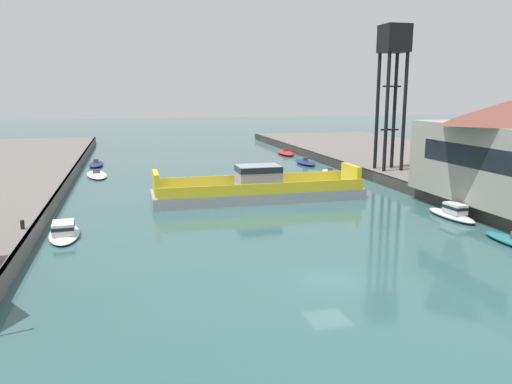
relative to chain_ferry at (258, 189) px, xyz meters
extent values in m
plane|color=#335B5B|center=(-1.73, -23.34, -1.09)|extent=(400.00, 400.00, 0.00)
cube|color=#423D38|center=(-20.13, -3.34, -0.43)|extent=(0.30, 140.00, 1.33)
cube|color=#423D38|center=(16.68, -3.34, -0.43)|extent=(0.30, 140.00, 1.33)
cube|color=#939399|center=(0.00, 0.00, -0.54)|extent=(22.02, 5.98, 1.10)
cube|color=yellow|center=(0.01, 2.88, 0.56)|extent=(21.12, 0.21, 1.10)
cube|color=yellow|center=(-0.01, -2.88, 0.56)|extent=(21.12, 0.21, 1.10)
cube|color=#939399|center=(0.00, 0.00, 1.26)|extent=(4.41, 3.25, 2.51)
cube|color=black|center=(0.00, 0.00, 2.17)|extent=(4.45, 3.29, 0.60)
cube|color=yellow|center=(10.50, -0.05, 1.11)|extent=(0.52, 4.12, 2.20)
cube|color=yellow|center=(-10.50, 0.05, 1.11)|extent=(0.52, 4.12, 2.20)
ellipsoid|color=white|center=(13.67, 13.32, -0.87)|extent=(2.61, 6.06, 0.44)
cube|color=#4C4C51|center=(13.67, 13.32, -0.40)|extent=(0.67, 0.49, 0.50)
ellipsoid|color=navy|center=(-17.90, 29.57, -0.81)|extent=(2.15, 6.43, 0.56)
cube|color=#4C4C51|center=(-17.90, 29.57, -0.28)|extent=(0.71, 0.42, 0.50)
ellipsoid|color=white|center=(-17.30, 19.68, -0.89)|extent=(3.64, 8.04, 0.42)
cube|color=#4C4C51|center=(-17.30, 19.68, -0.43)|extent=(0.94, 0.53, 0.50)
ellipsoid|color=white|center=(14.65, -12.13, -0.81)|extent=(2.01, 5.83, 0.57)
cube|color=silver|center=(14.68, -12.56, -0.08)|extent=(1.29, 2.08, 0.89)
cube|color=black|center=(14.68, -12.56, 0.03)|extent=(1.33, 2.13, 0.27)
ellipsoid|color=white|center=(-18.17, -9.50, -0.91)|extent=(2.69, 6.51, 0.36)
cube|color=silver|center=(-18.14, -9.98, -0.28)|extent=(1.73, 2.33, 0.89)
cube|color=black|center=(-18.14, -9.98, -0.17)|extent=(1.78, 2.40, 0.27)
ellipsoid|color=navy|center=(13.70, 23.24, -0.80)|extent=(2.35, 6.14, 0.59)
cube|color=#4C4C51|center=(13.70, 23.24, -0.25)|extent=(0.76, 0.43, 0.50)
ellipsoid|color=red|center=(14.70, 36.54, -0.80)|extent=(3.40, 7.96, 0.58)
cube|color=#4C4C51|center=(14.70, 36.54, -0.26)|extent=(0.94, 0.50, 0.50)
cube|color=black|center=(15.53, -12.43, 4.53)|extent=(0.08, 12.60, 1.94)
cylinder|color=black|center=(18.05, 8.90, 7.50)|extent=(0.44, 0.44, 14.54)
cylinder|color=black|center=(20.47, 8.90, 7.50)|extent=(0.44, 0.44, 14.54)
cylinder|color=black|center=(18.05, 6.47, 7.50)|extent=(0.44, 0.44, 14.54)
cylinder|color=black|center=(20.47, 6.47, 7.50)|extent=(0.44, 0.44, 14.54)
cube|color=black|center=(19.26, 7.68, 5.32)|extent=(2.42, 0.20, 0.20)
cube|color=black|center=(19.26, 7.68, 5.32)|extent=(0.20, 2.42, 0.20)
cube|color=black|center=(19.26, 7.68, 10.70)|extent=(2.42, 0.20, 0.20)
cube|color=black|center=(19.26, 7.68, 10.70)|extent=(0.20, 2.42, 0.20)
cube|color=black|center=(19.26, 7.68, 16.44)|extent=(3.15, 3.15, 3.33)
cylinder|color=black|center=(-20.68, -11.64, 0.51)|extent=(0.28, 0.28, 0.55)
sphere|color=black|center=(-20.68, -11.64, 0.78)|extent=(0.32, 0.32, 0.32)
cylinder|color=black|center=(17.23, -11.83, 0.51)|extent=(0.28, 0.28, 0.55)
sphere|color=black|center=(17.23, -11.83, 0.78)|extent=(0.32, 0.32, 0.32)
camera|label=1|loc=(-12.94, -49.60, 9.94)|focal=34.97mm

